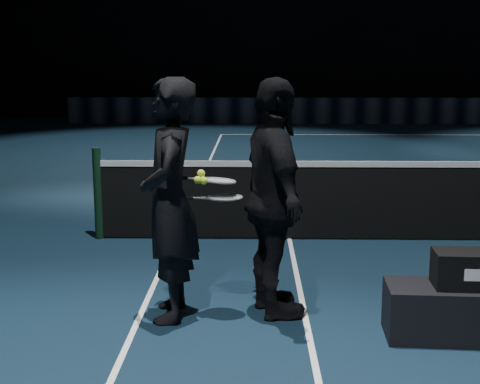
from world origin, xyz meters
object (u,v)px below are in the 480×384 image
object	(u,v)px
tennis_balls	(201,178)
player_bench	(477,312)
player_b	(274,199)
racket_lower	(225,198)
racket_upper	(219,181)
racket_bag	(480,269)
player_a	(170,201)

from	to	relation	value
tennis_balls	player_bench	bearing A→B (deg)	-11.33
player_bench	player_b	bearing A→B (deg)	166.15
player_b	racket_lower	xyz separation A→B (m)	(-0.40, -0.03, 0.02)
tennis_balls	racket_upper	bearing A→B (deg)	18.21
racket_bag	racket_lower	size ratio (longest dim) A/B	1.01
player_b	racket_lower	size ratio (longest dim) A/B	2.91
racket_upper	tennis_balls	bearing A→B (deg)	-170.43
racket_upper	player_bench	bearing A→B (deg)	-22.03
player_bench	racket_bag	xyz separation A→B (m)	(0.00, 0.00, 0.34)
tennis_balls	racket_lower	bearing A→B (deg)	3.17
player_a	racket_bag	bearing A→B (deg)	76.77
racket_lower	racket_upper	distance (m)	0.15
player_bench	player_a	size ratio (longest dim) A/B	0.70
player_b	player_bench	bearing A→B (deg)	-121.66
racket_bag	player_a	bearing A→B (deg)	173.57
racket_upper	racket_bag	bearing A→B (deg)	-22.03
racket_bag	racket_upper	world-z (taller)	racket_upper
player_b	racket_lower	world-z (taller)	player_b
player_bench	racket_bag	distance (m)	0.34
player_a	tennis_balls	bearing A→B (deg)	92.09
racket_lower	player_bench	bearing A→B (deg)	-17.38
racket_lower	tennis_balls	xyz separation A→B (m)	(-0.19, -0.01, 0.16)
player_bench	player_b	world-z (taller)	player_b
player_b	player_a	bearing A→B (deg)	79.96
racket_lower	tennis_balls	size ratio (longest dim) A/B	5.67
player_a	player_b	size ratio (longest dim) A/B	1.00
player_a	racket_upper	world-z (taller)	player_a
racket_upper	tennis_balls	world-z (taller)	tennis_balls
racket_bag	player_bench	bearing A→B (deg)	0.00
racket_upper	racket_lower	bearing A→B (deg)	-42.66
racket_bag	player_b	world-z (taller)	player_b
player_a	racket_upper	size ratio (longest dim) A/B	2.91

